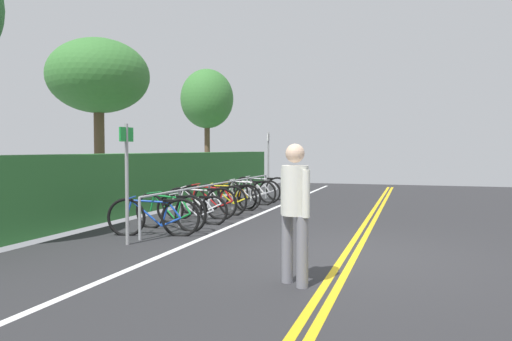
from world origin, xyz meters
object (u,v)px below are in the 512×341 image
object	(u,v)px
bicycle_9	(261,188)
bicycle_4	(212,200)
sign_post_far	(268,158)
bicycle_1	(170,212)
tree_far_right	(207,99)
pedestrian	(295,204)
bicycle_5	(228,197)
bicycle_3	(200,203)
bicycle_6	(233,196)
bicycle_7	(246,192)
bicycle_2	(192,209)
tree_mid	(98,77)
sign_post_near	(127,171)
bike_rack	(222,189)
bicycle_0	(154,217)
bicycle_8	(253,191)

from	to	relation	value
bicycle_9	bicycle_4	bearing A→B (deg)	178.43
sign_post_far	bicycle_1	bearing A→B (deg)	-179.58
bicycle_1	tree_far_right	bearing A→B (deg)	19.29
bicycle_9	pedestrian	size ratio (longest dim) A/B	1.10
bicycle_5	pedestrian	xyz separation A→B (m)	(-6.42, -3.30, 0.61)
bicycle_3	bicycle_9	size ratio (longest dim) A/B	0.93
bicycle_6	bicycle_7	xyz separation A→B (m)	(0.79, -0.11, 0.04)
bicycle_9	bicycle_2	bearing A→B (deg)	-179.36
bicycle_7	tree_mid	size ratio (longest dim) A/B	0.38
bicycle_4	bicycle_7	distance (m)	2.32
sign_post_near	bicycle_2	bearing A→B (deg)	-0.64
bicycle_4	bicycle_5	world-z (taller)	bicycle_4
bike_rack	bicycle_1	bearing A→B (deg)	179.38
bicycle_3	sign_post_near	distance (m)	3.33
bike_rack	bicycle_6	distance (m)	1.21
bicycle_6	sign_post_far	bearing A→B (deg)	-0.53
bicycle_1	tree_far_right	world-z (taller)	tree_far_right
bicycle_6	sign_post_near	distance (m)	5.64
bicycle_2	bicycle_9	distance (m)	5.33
bicycle_1	tree_far_right	size ratio (longest dim) A/B	0.35
bicycle_6	bicycle_2	bearing A→B (deg)	-176.89
bicycle_2	tree_far_right	distance (m)	10.76
bicycle_3	sign_post_near	bearing A→B (deg)	-178.36
bike_rack	bicycle_5	bearing A→B (deg)	1.56
bicycle_7	sign_post_near	bearing A→B (deg)	-179.73
bicycle_0	bicycle_6	world-z (taller)	bicycle_0
bike_rack	bicycle_4	size ratio (longest dim) A/B	4.30
bicycle_3	pedestrian	world-z (taller)	pedestrian
bicycle_3	tree_far_right	distance (m)	10.07
bicycle_3	bicycle_8	world-z (taller)	bicycle_3
bicycle_5	bicycle_8	xyz separation A→B (m)	(2.21, 0.00, -0.01)
bicycle_2	bicycle_3	bearing A→B (deg)	9.44
pedestrian	tree_mid	distance (m)	9.78
pedestrian	sign_post_far	world-z (taller)	sign_post_far
pedestrian	bicycle_5	bearing A→B (deg)	27.16
sign_post_far	bicycle_5	bearing A→B (deg)	-179.01
bicycle_3	tree_mid	bearing A→B (deg)	68.86
bicycle_2	bicycle_4	world-z (taller)	bicycle_4
bike_rack	bicycle_4	world-z (taller)	bike_rack
bicycle_3	sign_post_far	world-z (taller)	sign_post_far
bicycle_0	bicycle_9	world-z (taller)	bicycle_9
bicycle_4	bicycle_9	xyz separation A→B (m)	(3.78, -0.10, 0.00)
bicycle_9	tree_far_right	distance (m)	6.48
bicycle_4	tree_far_right	size ratio (longest dim) A/B	0.37
bicycle_0	sign_post_far	size ratio (longest dim) A/B	0.78
sign_post_far	sign_post_near	bearing A→B (deg)	-179.31
bicycle_4	bicycle_8	distance (m)	3.02
tree_mid	pedestrian	bearing A→B (deg)	-131.42
bicycle_0	bicycle_1	size ratio (longest dim) A/B	1.00
bicycle_1	bicycle_3	world-z (taller)	bicycle_3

